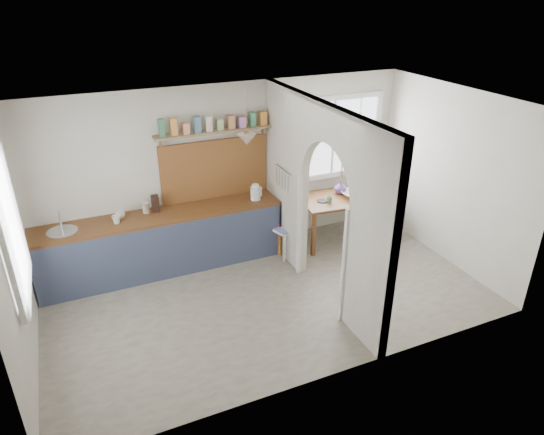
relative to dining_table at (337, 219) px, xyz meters
name	(u,v)px	position (x,y,z in m)	size (l,w,h in m)	color
floor	(270,297)	(-1.65, -1.06, -0.38)	(5.80, 3.20, 0.01)	gray
ceiling	(269,107)	(-1.65, -1.06, 2.22)	(5.80, 3.20, 0.01)	beige
walls	(270,211)	(-1.65, -1.06, 0.92)	(5.81, 3.21, 2.60)	beige
partition	(317,189)	(-0.95, -1.00, 1.07)	(0.12, 3.20, 2.60)	beige
kitchen_window	(7,229)	(-4.52, -1.06, 1.27)	(0.10, 1.16, 1.50)	white
nook_window	(333,137)	(0.15, 0.50, 1.22)	(1.76, 0.10, 1.30)	white
counter	(163,241)	(-2.78, 0.27, 0.07)	(3.50, 0.60, 0.90)	brown
sink	(62,232)	(-4.08, 0.24, 0.51)	(0.40, 0.40, 0.02)	#B7B9BE
backsplash	(215,169)	(-1.86, 0.52, 0.97)	(1.65, 0.03, 0.90)	brown
shelf	(214,127)	(-1.86, 0.43, 1.63)	(1.75, 0.20, 0.21)	#997C5B
pendant_lamp	(247,140)	(-1.50, 0.09, 1.50)	(0.26, 0.26, 0.16)	beige
utensil_rail	(284,170)	(-1.04, -0.16, 1.07)	(0.02, 0.02, 0.50)	#B7B9BE
dining_table	(337,219)	(0.00, 0.00, 0.00)	(1.22, 0.81, 0.76)	brown
chair_left	(285,226)	(-0.95, -0.04, 0.09)	(0.43, 0.43, 0.94)	silver
chair_right	(383,207)	(0.83, -0.10, 0.11)	(0.45, 0.45, 0.99)	silver
kettle	(255,192)	(-1.34, 0.18, 0.64)	(0.20, 0.16, 0.24)	white
mug_a	(116,220)	(-3.38, 0.20, 0.57)	(0.12, 0.12, 0.11)	silver
mug_b	(120,215)	(-3.31, 0.34, 0.57)	(0.13, 0.13, 0.10)	white
knife_block	(155,204)	(-2.81, 0.38, 0.63)	(0.10, 0.15, 0.23)	black
jar	(146,208)	(-2.95, 0.38, 0.59)	(0.10, 0.10, 0.15)	#9C8769
towel_magenta	(278,239)	(-1.07, -0.06, -0.11)	(0.02, 0.03, 0.51)	#B82E70
towel_orange	(280,242)	(-1.07, -0.11, -0.13)	(0.02, 0.03, 0.48)	#BF7909
bowl	(352,194)	(0.24, -0.04, 0.42)	(0.35, 0.35, 0.08)	beige
table_cup	(330,200)	(-0.21, -0.10, 0.43)	(0.10, 0.10, 0.09)	#548C5C
plate	(322,201)	(-0.30, -0.02, 0.39)	(0.17, 0.17, 0.01)	black
vase	(340,187)	(0.13, 0.15, 0.49)	(0.20, 0.20, 0.21)	#53326E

